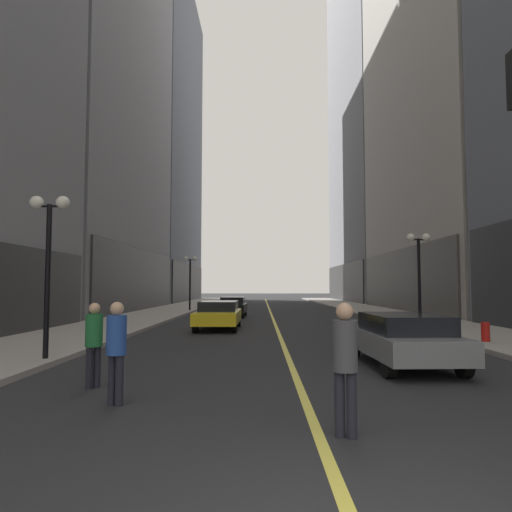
{
  "coord_description": "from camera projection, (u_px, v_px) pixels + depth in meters",
  "views": [
    {
      "loc": [
        -0.79,
        -3.44,
        2.02
      ],
      "look_at": [
        -1.17,
        36.95,
        4.65
      ],
      "focal_mm": 32.89,
      "sensor_mm": 36.0,
      "label": 1
    }
  ],
  "objects": [
    {
      "name": "building_left_far",
      "position": [
        149.0,
        141.0,
        64.77
      ],
      "size": [
        11.72,
        26.0,
        44.56
      ],
      "color": "slate",
      "rests_on": "ground"
    },
    {
      "name": "car_black",
      "position": [
        233.0,
        306.0,
        31.17
      ],
      "size": [
        1.82,
        4.09,
        1.32
      ],
      "color": "black",
      "rests_on": "ground"
    },
    {
      "name": "pedestrian_in_blue_hoodie",
      "position": [
        116.0,
        344.0,
        8.02
      ],
      "size": [
        0.45,
        0.45,
        1.75
      ],
      "color": "black",
      "rests_on": "ground"
    },
    {
      "name": "fire_hydrant_right",
      "position": [
        486.0,
        334.0,
        15.98
      ],
      "size": [
        0.28,
        0.28,
        0.8
      ],
      "primitive_type": "cylinder",
      "color": "red",
      "rests_on": "ground"
    },
    {
      "name": "sidewalk_left",
      "position": [
        169.0,
        310.0,
        38.3
      ],
      "size": [
        4.5,
        78.0,
        0.15
      ],
      "primitive_type": "cube",
      "color": "#9E9991",
      "rests_on": "ground"
    },
    {
      "name": "building_right_far",
      "position": [
        386.0,
        65.0,
        65.15
      ],
      "size": [
        12.68,
        26.0,
        65.9
      ],
      "color": "gray",
      "rests_on": "ground"
    },
    {
      "name": "pedestrian_with_orange_bag",
      "position": [
        345.0,
        358.0,
        6.33
      ],
      "size": [
        0.43,
        0.43,
        1.8
      ],
      "color": "black",
      "rests_on": "ground"
    },
    {
      "name": "lane_centre_stripe",
      "position": [
        270.0,
        311.0,
        38.22
      ],
      "size": [
        0.16,
        70.0,
        0.01
      ],
      "primitive_type": "cube",
      "color": "#E5D64C",
      "rests_on": "ground"
    },
    {
      "name": "sidewalk_right",
      "position": [
        371.0,
        310.0,
        38.15
      ],
      "size": [
        4.5,
        78.0,
        0.15
      ],
      "primitive_type": "cube",
      "color": "#9E9991",
      "rests_on": "ground"
    },
    {
      "name": "pedestrian_in_green_parka",
      "position": [
        94.0,
        338.0,
        9.38
      ],
      "size": [
        0.48,
        0.48,
        1.69
      ],
      "color": "black",
      "rests_on": "ground"
    },
    {
      "name": "street_lamp_left_near",
      "position": [
        49.0,
        240.0,
        12.4
      ],
      "size": [
        1.06,
        0.36,
        4.43
      ],
      "color": "black",
      "rests_on": "ground"
    },
    {
      "name": "car_grey",
      "position": [
        402.0,
        338.0,
        11.88
      ],
      "size": [
        2.09,
        4.65,
        1.32
      ],
      "color": "slate",
      "rests_on": "ground"
    },
    {
      "name": "car_yellow",
      "position": [
        219.0,
        314.0,
        22.19
      ],
      "size": [
        1.97,
        4.76,
        1.32
      ],
      "color": "yellow",
      "rests_on": "ground"
    },
    {
      "name": "street_lamp_right_mid",
      "position": [
        419.0,
        259.0,
        21.24
      ],
      "size": [
        1.06,
        0.36,
        4.43
      ],
      "color": "black",
      "rests_on": "ground"
    },
    {
      "name": "ground_plane",
      "position": [
        270.0,
        311.0,
        38.22
      ],
      "size": [
        200.0,
        200.0,
        0.0
      ],
      "primitive_type": "plane",
      "color": "#262628"
    },
    {
      "name": "street_lamp_left_far",
      "position": [
        190.0,
        271.0,
        37.32
      ],
      "size": [
        1.06,
        0.36,
        4.43
      ],
      "color": "black",
      "rests_on": "ground"
    }
  ]
}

